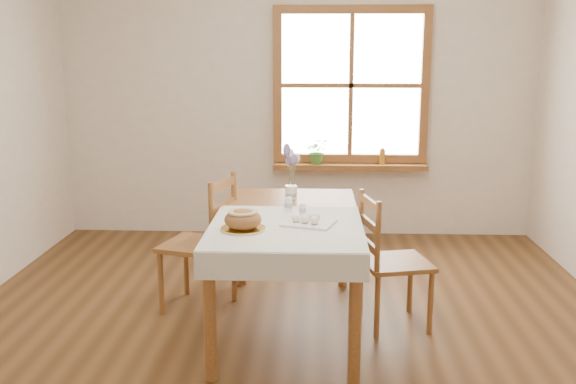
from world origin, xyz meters
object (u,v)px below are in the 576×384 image
at_px(bread_plate, 243,229).
at_px(flower_vase, 291,193).
at_px(chair_left, 197,243).
at_px(chair_right, 396,260).
at_px(dining_table, 288,228).

distance_m(bread_plate, flower_vase, 0.86).
xyz_separation_m(chair_left, flower_vase, (0.64, 0.15, 0.32)).
bearing_deg(chair_left, bread_plate, 46.01).
distance_m(chair_left, bread_plate, 0.83).
bearing_deg(bread_plate, chair_right, 24.66).
distance_m(dining_table, bread_plate, 0.47).
xyz_separation_m(bread_plate, flower_vase, (0.25, 0.82, 0.03)).
bearing_deg(flower_vase, bread_plate, -106.76).
bearing_deg(chair_left, chair_right, 95.36).
height_order(chair_left, chair_right, chair_left).
xyz_separation_m(dining_table, chair_right, (0.70, 0.04, -0.22)).
bearing_deg(dining_table, chair_right, 3.25).
height_order(chair_left, flower_vase, chair_left).
xyz_separation_m(chair_left, bread_plate, (0.40, -0.66, 0.29)).
height_order(dining_table, chair_left, chair_left).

